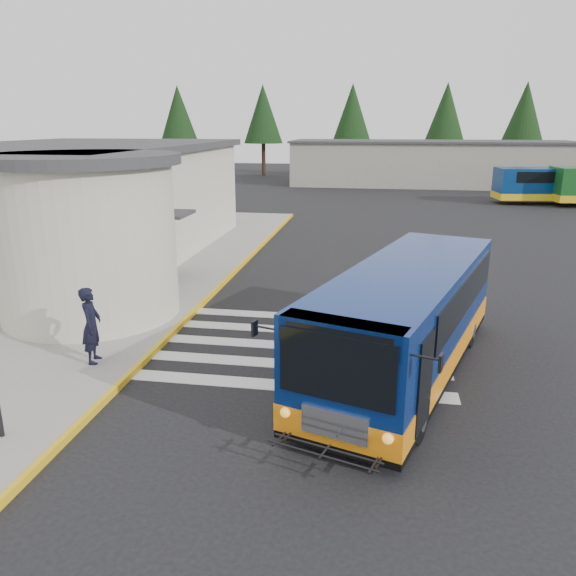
% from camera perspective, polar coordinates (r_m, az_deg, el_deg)
% --- Properties ---
extents(ground, '(140.00, 140.00, 0.00)m').
position_cam_1_polar(ground, '(15.90, 2.97, -4.95)').
color(ground, black).
rests_on(ground, ground).
extents(sidewalk, '(10.00, 34.00, 0.15)m').
position_cam_1_polar(sidewalk, '(22.27, -19.41, 0.59)').
color(sidewalk, gray).
rests_on(sidewalk, ground).
extents(curb_strip, '(0.12, 34.00, 0.16)m').
position_cam_1_polar(curb_strip, '(20.38, -7.10, 0.01)').
color(curb_strip, gold).
rests_on(curb_strip, ground).
extents(station_building, '(12.70, 18.70, 4.80)m').
position_cam_1_polar(station_building, '(25.17, -20.53, 8.03)').
color(station_building, beige).
rests_on(station_building, ground).
extents(crosswalk, '(8.00, 5.35, 0.01)m').
position_cam_1_polar(crosswalk, '(15.22, 0.74, -5.91)').
color(crosswalk, silver).
rests_on(crosswalk, ground).
extents(depot_building, '(26.40, 8.40, 4.20)m').
position_cam_1_polar(depot_building, '(57.01, 14.16, 12.21)').
color(depot_building, gray).
rests_on(depot_building, ground).
extents(tree_line, '(58.40, 4.40, 10.00)m').
position_cam_1_polar(tree_line, '(64.90, 14.19, 16.79)').
color(tree_line, black).
rests_on(tree_line, ground).
extents(transit_bus, '(5.36, 9.52, 2.62)m').
position_cam_1_polar(transit_bus, '(13.45, 11.85, -3.65)').
color(transit_bus, navy).
rests_on(transit_bus, ground).
extents(pedestrian_a, '(0.60, 0.78, 1.89)m').
position_cam_1_polar(pedestrian_a, '(14.38, -19.35, -3.58)').
color(pedestrian_a, black).
rests_on(pedestrian_a, sidewalk).
extents(pedestrian_b, '(0.99, 1.09, 1.84)m').
position_cam_1_polar(pedestrian_b, '(16.73, -22.33, -1.23)').
color(pedestrian_b, black).
rests_on(pedestrian_b, sidewalk).
extents(far_bus_a, '(9.03, 3.56, 2.27)m').
position_cam_1_polar(far_bus_a, '(46.74, 25.63, 9.52)').
color(far_bus_a, navy).
rests_on(far_bus_a, ground).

